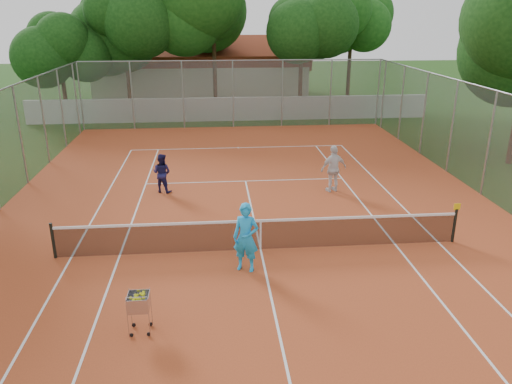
{
  "coord_description": "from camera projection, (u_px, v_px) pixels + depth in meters",
  "views": [
    {
      "loc": [
        -1.34,
        -13.32,
        6.67
      ],
      "look_at": [
        0.0,
        1.5,
        1.3
      ],
      "focal_mm": 35.0,
      "sensor_mm": 36.0,
      "label": 1
    }
  ],
  "objects": [
    {
      "name": "ground",
      "position": [
        261.0,
        250.0,
        14.86
      ],
      "size": [
        120.0,
        120.0,
        0.0
      ],
      "primitive_type": "plane",
      "color": "#193A0F",
      "rests_on": "ground"
    },
    {
      "name": "court_pad",
      "position": [
        261.0,
        250.0,
        14.86
      ],
      "size": [
        18.0,
        34.0,
        0.02
      ],
      "primitive_type": "cube",
      "color": "#B24922",
      "rests_on": "ground"
    },
    {
      "name": "court_lines",
      "position": [
        261.0,
        249.0,
        14.85
      ],
      "size": [
        10.98,
        23.78,
        0.01
      ],
      "primitive_type": "cube",
      "color": "white",
      "rests_on": "court_pad"
    },
    {
      "name": "tennis_net",
      "position": [
        261.0,
        234.0,
        14.69
      ],
      "size": [
        11.88,
        0.1,
        0.98
      ],
      "primitive_type": "cube",
      "color": "black",
      "rests_on": "court_pad"
    },
    {
      "name": "perimeter_fence",
      "position": [
        261.0,
        187.0,
        14.18
      ],
      "size": [
        18.0,
        34.0,
        4.0
      ],
      "primitive_type": "cube",
      "color": "slate",
      "rests_on": "ground"
    },
    {
      "name": "boundary_wall",
      "position": [
        232.0,
        109.0,
        32.4
      ],
      "size": [
        26.0,
        0.3,
        1.5
      ],
      "primitive_type": "cube",
      "color": "silver",
      "rests_on": "ground"
    },
    {
      "name": "clubhouse",
      "position": [
        202.0,
        70.0,
        41.11
      ],
      "size": [
        16.4,
        9.0,
        4.4
      ],
      "primitive_type": "cube",
      "color": "beige",
      "rests_on": "ground"
    },
    {
      "name": "tropical_trees",
      "position": [
        229.0,
        39.0,
        33.77
      ],
      "size": [
        29.0,
        19.0,
        10.0
      ],
      "primitive_type": "cube",
      "color": "black",
      "rests_on": "ground"
    },
    {
      "name": "player_near",
      "position": [
        246.0,
        237.0,
        13.37
      ],
      "size": [
        0.82,
        0.68,
        1.93
      ],
      "primitive_type": "imported",
      "rotation": [
        0.0,
        0.0,
        -0.35
      ],
      "color": "#1CA3EF",
      "rests_on": "court_pad"
    },
    {
      "name": "player_far_left",
      "position": [
        162.0,
        173.0,
        19.37
      ],
      "size": [
        0.92,
        0.83,
        1.54
      ],
      "primitive_type": "imported",
      "rotation": [
        0.0,
        0.0,
        2.74
      ],
      "color": "#1A194D",
      "rests_on": "court_pad"
    },
    {
      "name": "player_far_right",
      "position": [
        334.0,
        169.0,
        19.38
      ],
      "size": [
        1.16,
        0.74,
        1.85
      ],
      "primitive_type": "imported",
      "rotation": [
        0.0,
        0.0,
        3.43
      ],
      "color": "silver",
      "rests_on": "court_pad"
    },
    {
      "name": "ball_hopper",
      "position": [
        140.0,
        312.0,
        10.86
      ],
      "size": [
        0.49,
        0.49,
        1.02
      ],
      "primitive_type": "cube",
      "rotation": [
        0.0,
        0.0,
        0.01
      ],
      "color": "#B2B2B9",
      "rests_on": "court_pad"
    }
  ]
}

